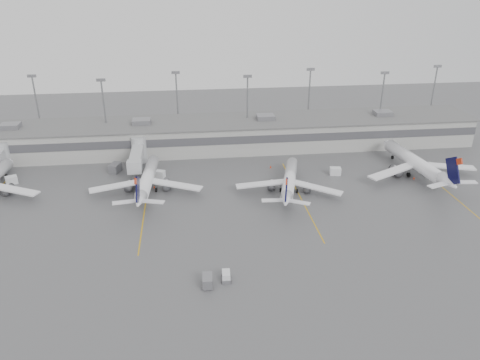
{
  "coord_description": "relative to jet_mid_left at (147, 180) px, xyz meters",
  "views": [
    {
      "loc": [
        -7.46,
        -69.48,
        47.95
      ],
      "look_at": [
        3.61,
        24.0,
        5.0
      ],
      "focal_mm": 35.0,
      "sensor_mm": 36.0,
      "label": 1
    }
  ],
  "objects": [
    {
      "name": "baggage_tug",
      "position": [
        15.17,
        -36.28,
        -2.33
      ],
      "size": [
        1.71,
        2.54,
        1.59
      ],
      "rotation": [
        0.0,
        0.0,
        -0.05
      ],
      "color": "silver",
      "rests_on": "ground"
    },
    {
      "name": "terminal",
      "position": [
        17.34,
        26.78,
        1.22
      ],
      "size": [
        152.0,
        17.0,
        9.45
      ],
      "color": "#A0A09B",
      "rests_on": "ground"
    },
    {
      "name": "stand_markings",
      "position": [
        17.34,
        -7.2,
        -2.94
      ],
      "size": [
        105.25,
        40.0,
        0.01
      ],
      "color": "#CE980C",
      "rests_on": "ground"
    },
    {
      "name": "cone_d",
      "position": [
        65.2,
        -0.85,
        -2.61
      ],
      "size": [
        0.42,
        0.42,
        0.67
      ],
      "primitive_type": "cone",
      "color": "#FF3505",
      "rests_on": "ground"
    },
    {
      "name": "gse_uld_c",
      "position": [
        46.57,
        4.12,
        -1.99
      ],
      "size": [
        2.93,
        2.19,
        1.9
      ],
      "primitive_type": "cube",
      "rotation": [
        0.0,
        0.0,
        -0.15
      ],
      "color": "silver",
      "rests_on": "ground"
    },
    {
      "name": "baggage_cart",
      "position": [
        11.97,
        -37.48,
        -1.99
      ],
      "size": [
        1.77,
        2.93,
        1.84
      ],
      "rotation": [
        0.0,
        0.0,
        -0.05
      ],
      "color": "slate",
      "rests_on": "ground"
    },
    {
      "name": "cone_c",
      "position": [
        31.11,
        10.35,
        -2.61
      ],
      "size": [
        0.42,
        0.42,
        0.67
      ],
      "primitive_type": "cone",
      "color": "#FF3505",
      "rests_on": "ground"
    },
    {
      "name": "cone_b",
      "position": [
        1.42,
        1.5,
        -2.63
      ],
      "size": [
        0.4,
        0.4,
        0.64
      ],
      "primitive_type": "cone",
      "color": "#FF3505",
      "rests_on": "ground"
    },
    {
      "name": "light_masts",
      "position": [
        17.34,
        32.55,
        9.08
      ],
      "size": [
        142.4,
        8.0,
        20.6
      ],
      "color": "gray",
      "rests_on": "ground"
    },
    {
      "name": "gse_uld_a",
      "position": [
        -33.09,
        8.16,
        -2.0
      ],
      "size": [
        3.16,
        2.71,
        1.89
      ],
      "primitive_type": "cube",
      "rotation": [
        0.0,
        0.0,
        0.42
      ],
      "color": "silver",
      "rests_on": "ground"
    },
    {
      "name": "jet_mid_left",
      "position": [
        0.0,
        0.0,
        0.0
      ],
      "size": [
        26.08,
        29.32,
        9.48
      ],
      "rotation": [
        0.0,
        0.0,
        -0.07
      ],
      "color": "white",
      "rests_on": "ground"
    },
    {
      "name": "gse_loader",
      "position": [
        -8.94,
        12.47,
        -1.83
      ],
      "size": [
        3.29,
        4.1,
        2.23
      ],
      "primitive_type": "cube",
      "rotation": [
        0.0,
        0.0,
        -0.34
      ],
      "color": "slate",
      "rests_on": "ground"
    },
    {
      "name": "jet_mid_right",
      "position": [
        32.88,
        -4.06,
        -0.15
      ],
      "size": [
        23.83,
        27.09,
        8.99
      ],
      "rotation": [
        0.0,
        0.0,
        -0.28
      ],
      "color": "white",
      "rests_on": "ground"
    },
    {
      "name": "jet_bridge_right",
      "position": [
        -3.16,
        14.52,
        0.92
      ],
      "size": [
        4.0,
        17.2,
        7.0
      ],
      "color": "#ABADB0",
      "rests_on": "ground"
    },
    {
      "name": "jet_far_right",
      "position": [
        66.59,
        1.42,
        0.34
      ],
      "size": [
        28.97,
        32.62,
        10.56
      ],
      "rotation": [
        0.0,
        0.0,
        0.11
      ],
      "color": "white",
      "rests_on": "ground"
    },
    {
      "name": "cone_a",
      "position": [
        -27.49,
        1.58,
        -2.55
      ],
      "size": [
        0.5,
        0.5,
        0.8
      ],
      "primitive_type": "cone",
      "color": "#FF3505",
      "rests_on": "ground"
    },
    {
      "name": "ground",
      "position": [
        17.34,
        -31.2,
        -2.95
      ],
      "size": [
        260.0,
        260.0,
        0.0
      ],
      "primitive_type": "plane",
      "color": "#4B4B4D",
      "rests_on": "ground"
    },
    {
      "name": "gse_uld_b",
      "position": [
        2.5,
        7.73,
        -2.07
      ],
      "size": [
        2.94,
        2.52,
        1.76
      ],
      "primitive_type": "cube",
      "rotation": [
        0.0,
        0.0,
        -0.41
      ],
      "color": "silver",
      "rests_on": "ground"
    }
  ]
}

